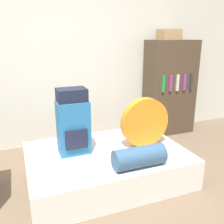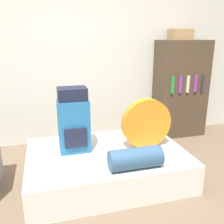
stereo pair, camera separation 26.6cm
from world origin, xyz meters
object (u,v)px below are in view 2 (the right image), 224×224
at_px(tent_bag, 146,123).
at_px(cardboard_box, 180,34).
at_px(bookshelf, 180,89).
at_px(backpack, 74,121).
at_px(sleeping_roll, 135,158).

xyz_separation_m(tent_bag, cardboard_box, (0.94, 1.03, 0.97)).
xyz_separation_m(bookshelf, cardboard_box, (-0.06, 0.02, 0.83)).
distance_m(backpack, cardboard_box, 2.17).
relative_size(tent_bag, sleeping_roll, 1.10).
height_order(backpack, bookshelf, bookshelf).
height_order(backpack, cardboard_box, cardboard_box).
relative_size(backpack, sleeping_roll, 1.37).
height_order(tent_bag, sleeping_roll, tent_bag).
xyz_separation_m(backpack, tent_bag, (0.80, -0.12, -0.06)).
height_order(tent_bag, bookshelf, bookshelf).
distance_m(backpack, tent_bag, 0.81).
bearing_deg(cardboard_box, tent_bag, -132.42).
xyz_separation_m(sleeping_roll, bookshelf, (1.29, 1.44, 0.32)).
xyz_separation_m(sleeping_roll, cardboard_box, (1.23, 1.46, 1.15)).
relative_size(tent_bag, cardboard_box, 1.76).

